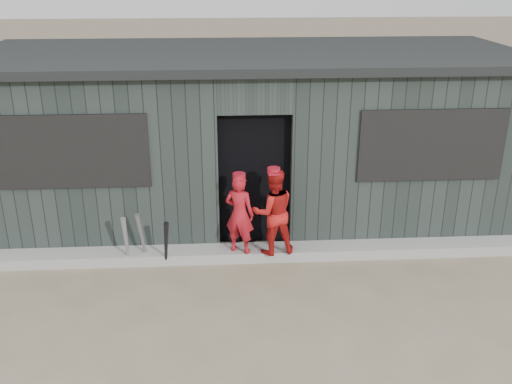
{
  "coord_description": "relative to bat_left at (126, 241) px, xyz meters",
  "views": [
    {
      "loc": [
        -0.43,
        -5.25,
        3.84
      ],
      "look_at": [
        0.0,
        1.8,
        1.0
      ],
      "focal_mm": 40.0,
      "sensor_mm": 36.0,
      "label": 1
    }
  ],
  "objects": [
    {
      "name": "bat_right",
      "position": [
        0.53,
        -0.05,
        -0.03
      ],
      "size": [
        0.14,
        0.28,
        0.73
      ],
      "primitive_type": "cone",
      "rotation": [
        0.28,
        0.0,
        0.3
      ],
      "color": "black",
      "rests_on": "ground"
    },
    {
      "name": "bat_left",
      "position": [
        0.0,
        0.0,
        0.0
      ],
      "size": [
        0.09,
        0.3,
        0.8
      ],
      "primitive_type": "cone",
      "rotation": [
        0.29,
        0.0,
        0.07
      ],
      "color": "#9B9AA3",
      "rests_on": "ground"
    },
    {
      "name": "player_red_right",
      "position": [
        1.97,
        0.07,
        0.35
      ],
      "size": [
        0.65,
        0.54,
        1.2
      ],
      "primitive_type": "imported",
      "rotation": [
        0.0,
        0.0,
        3.31
      ],
      "color": "red",
      "rests_on": "curb"
    },
    {
      "name": "ground",
      "position": [
        1.74,
        -1.63,
        -0.4
      ],
      "size": [
        80.0,
        80.0,
        0.0
      ],
      "primitive_type": "plane",
      "color": "#71644E",
      "rests_on": "ground"
    },
    {
      "name": "bat_mid",
      "position": [
        0.2,
        0.1,
        -0.01
      ],
      "size": [
        0.14,
        0.26,
        0.79
      ],
      "primitive_type": "cone",
      "rotation": [
        0.24,
        0.0,
        -0.31
      ],
      "color": "gray",
      "rests_on": "ground"
    },
    {
      "name": "dugout",
      "position": [
        1.74,
        1.87,
        0.89
      ],
      "size": [
        8.3,
        3.3,
        2.62
      ],
      "color": "black",
      "rests_on": "ground"
    },
    {
      "name": "player_red_left",
      "position": [
        1.52,
        0.11,
        0.31
      ],
      "size": [
        0.48,
        0.41,
        1.12
      ],
      "primitive_type": "imported",
      "rotation": [
        0.0,
        0.0,
        2.72
      ],
      "color": "#B21521",
      "rests_on": "curb"
    },
    {
      "name": "player_grey_back",
      "position": [
        2.13,
        0.81,
        0.28
      ],
      "size": [
        0.73,
        0.54,
        1.36
      ],
      "primitive_type": "imported",
      "rotation": [
        0.0,
        0.0,
        3.31
      ],
      "color": "#B9B9B9",
      "rests_on": "ground"
    },
    {
      "name": "curb",
      "position": [
        1.74,
        0.19,
        -0.32
      ],
      "size": [
        8.0,
        0.36,
        0.15
      ],
      "primitive_type": "cube",
      "color": "gray",
      "rests_on": "ground"
    }
  ]
}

